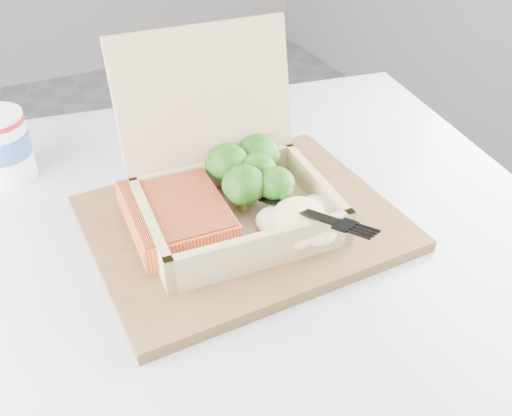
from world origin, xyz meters
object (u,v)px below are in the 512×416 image
cafe_table (236,360)px  serving_tray (243,223)px  paper_cup (1,145)px  takeout_container (226,175)px

cafe_table → serving_tray: 0.20m
serving_tray → paper_cup: bearing=133.8°
serving_tray → paper_cup: paper_cup is taller
cafe_table → takeout_container: size_ratio=4.14×
takeout_container → cafe_table: bearing=-105.2°
serving_tray → takeout_container: takeout_container is taller
cafe_table → paper_cup: 0.42m
serving_tray → paper_cup: 0.34m
cafe_table → serving_tray: serving_tray is taller
takeout_container → paper_cup: (-0.22, 0.22, -0.01)m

